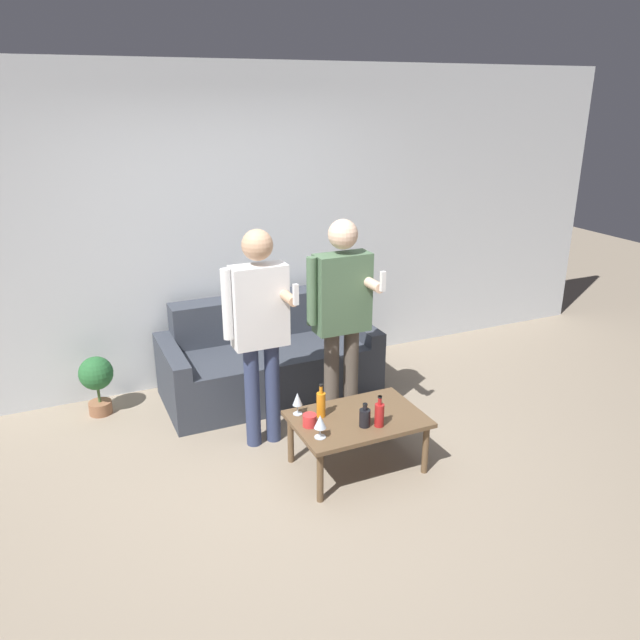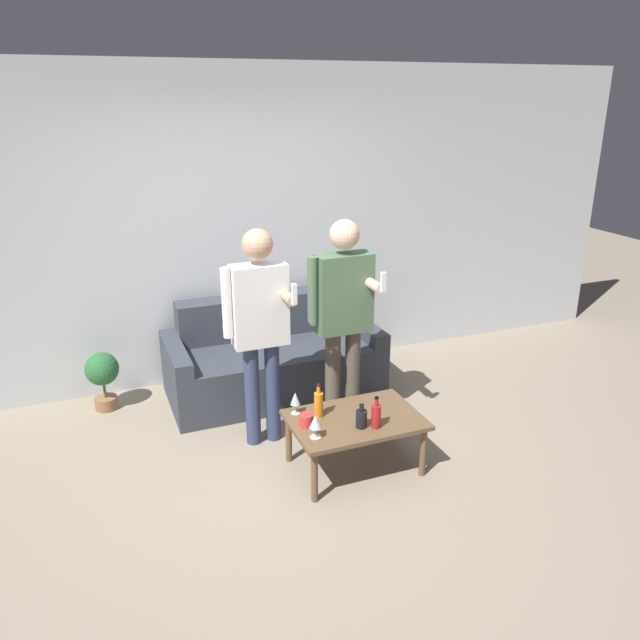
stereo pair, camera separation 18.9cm
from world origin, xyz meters
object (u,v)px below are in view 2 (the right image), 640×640
object	(u,v)px
couch	(272,359)
person_standing_left	(259,321)
bottle_orange	(319,404)
person_standing_right	(343,309)
coffee_table	(355,424)

from	to	relation	value
couch	person_standing_left	distance (m)	1.08
couch	bottle_orange	distance (m)	1.27
bottle_orange	person_standing_right	xyz separation A→B (m)	(0.38, 0.47, 0.47)
bottle_orange	person_standing_left	distance (m)	0.71
bottle_orange	person_standing_right	bearing A→B (deg)	51.13
bottle_orange	person_standing_right	world-z (taller)	person_standing_right
coffee_table	couch	bearing A→B (deg)	96.50
couch	bottle_orange	size ratio (longest dim) A/B	7.45
person_standing_left	person_standing_right	world-z (taller)	person_standing_right
coffee_table	person_standing_left	bearing A→B (deg)	129.57
couch	person_standing_left	bearing A→B (deg)	-112.44
couch	coffee_table	xyz separation A→B (m)	(0.16, -1.36, 0.06)
bottle_orange	coffee_table	bearing A→B (deg)	-27.45
bottle_orange	person_standing_left	xyz separation A→B (m)	(-0.26, 0.47, 0.47)
couch	person_standing_left	world-z (taller)	person_standing_left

